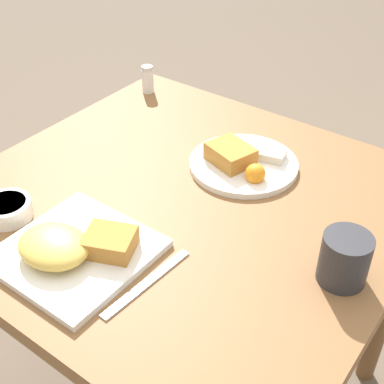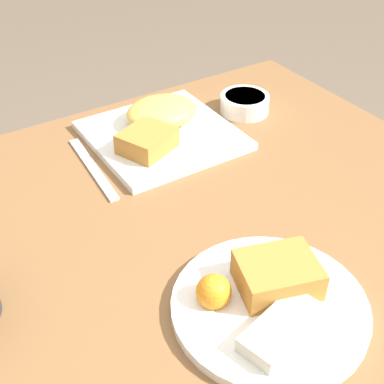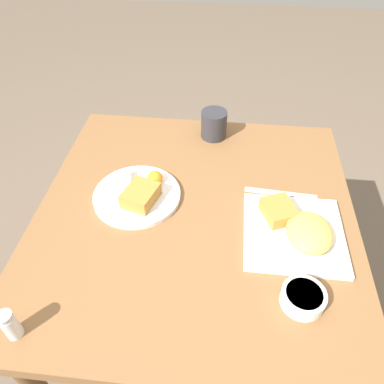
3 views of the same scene
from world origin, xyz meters
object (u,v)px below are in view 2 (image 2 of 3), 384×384
sauce_ramekin (245,103)px  butter_knife (93,168)px  plate_square_near (160,127)px  plate_oval_far (269,300)px

sauce_ramekin → butter_knife: size_ratio=0.47×
plate_square_near → plate_oval_far: 0.43m
plate_oval_far → butter_knife: (0.06, -0.40, -0.01)m
plate_square_near → butter_knife: 0.15m
plate_square_near → butter_knife: size_ratio=1.23×
sauce_ramekin → plate_square_near: bearing=-1.5°
butter_knife → plate_oval_far: bearing=12.2°
butter_knife → plate_square_near: bearing=105.0°
plate_square_near → sauce_ramekin: (-0.19, 0.00, -0.00)m
plate_square_near → sauce_ramekin: 0.19m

